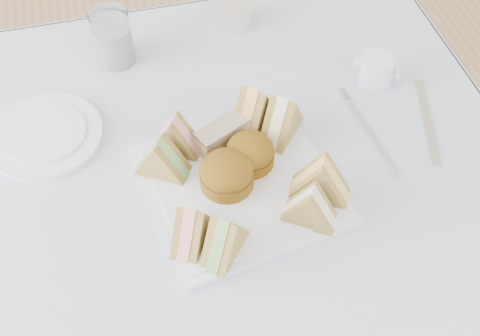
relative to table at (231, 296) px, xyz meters
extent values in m
cube|color=brown|center=(0.00, 0.00, 0.00)|extent=(0.90, 0.90, 0.74)
cube|color=silver|center=(0.00, 0.00, 0.37)|extent=(1.02, 1.02, 0.01)
cube|color=white|center=(0.02, 0.00, 0.38)|extent=(0.33, 0.33, 0.01)
cylinder|color=brown|center=(0.00, 0.01, 0.42)|extent=(0.11, 0.11, 0.06)
cylinder|color=brown|center=(0.05, 0.04, 0.41)|extent=(0.11, 0.11, 0.05)
cube|color=#DFC27F|center=(0.01, 0.09, 0.41)|extent=(0.10, 0.08, 0.04)
cylinder|color=white|center=(-0.28, 0.19, 0.38)|extent=(0.24, 0.24, 0.01)
cylinder|color=white|center=(-0.14, 0.36, 0.43)|extent=(0.09, 0.09, 0.11)
cylinder|color=silver|center=(0.11, 0.41, 0.40)|extent=(0.09, 0.09, 0.04)
cube|color=silver|center=(0.38, 0.06, 0.38)|extent=(0.07, 0.20, 0.00)
cube|color=silver|center=(0.27, 0.05, 0.38)|extent=(0.03, 0.19, 0.00)
cylinder|color=white|center=(0.33, 0.19, 0.40)|extent=(0.08, 0.08, 0.05)
camera|label=1|loc=(-0.12, -0.56, 1.17)|focal=45.00mm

